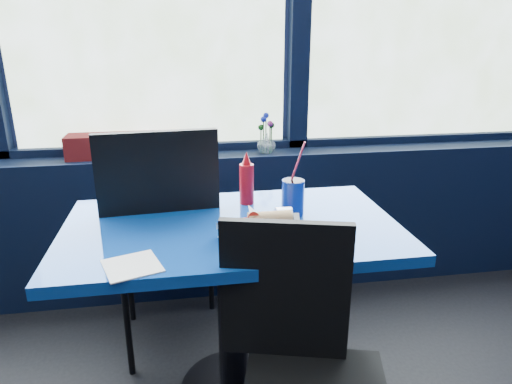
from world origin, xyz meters
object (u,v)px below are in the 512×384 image
near_table (232,269)px  food_basket (260,229)px  planter_box (127,145)px  soda_cup (293,197)px  chair_near_front (302,358)px  ketchup_bottle (247,181)px  chair_near_back (167,230)px  flower_vase (266,141)px

near_table → food_basket: 0.26m
planter_box → soda_cup: (0.68, -0.81, -0.04)m
near_table → planter_box: planter_box is taller
chair_near_front → ketchup_bottle: ketchup_bottle is taller
chair_near_front → food_basket: 0.43m
near_table → chair_near_back: chair_near_back is taller
flower_vase → ketchup_bottle: bearing=-107.7°
chair_near_back → flower_vase: chair_near_back is taller
near_table → soda_cup: bearing=14.0°
chair_near_front → chair_near_back: (-0.39, 0.77, 0.09)m
flower_vase → food_basket: 0.97m
flower_vase → food_basket: (-0.20, -0.95, -0.08)m
chair_near_front → flower_vase: 1.34m
near_table → ketchup_bottle: bearing=67.5°
planter_box → flower_vase: flower_vase is taller
chair_near_back → ketchup_bottle: size_ratio=4.93×
near_table → food_basket: size_ratio=3.94×
chair_near_back → near_table: bearing=124.2°
chair_near_front → planter_box: (-0.59, 1.33, 0.34)m
near_table → soda_cup: (0.24, 0.06, 0.25)m
chair_near_front → planter_box: 1.50m
chair_near_front → food_basket: chair_near_front is taller
chair_near_front → ketchup_bottle: (-0.06, 0.67, 0.33)m
planter_box → ketchup_bottle: ketchup_bottle is taller
food_basket → planter_box: bearing=142.4°
food_basket → soda_cup: soda_cup is taller
chair_near_front → ketchup_bottle: bearing=110.3°
chair_near_back → planter_box: chair_near_back is taller
chair_near_back → food_basket: size_ratio=3.50×
chair_near_back → food_basket: bearing=122.4°
ketchup_bottle → soda_cup: bearing=-43.7°
food_basket → ketchup_bottle: 0.34m
near_table → planter_box: (-0.44, 0.87, 0.29)m
flower_vase → soda_cup: 0.76m
chair_near_back → soda_cup: size_ratio=3.72×
planter_box → food_basket: (0.53, -1.00, -0.08)m
near_table → soda_cup: size_ratio=4.20×
near_table → flower_vase: bearing=71.0°
planter_box → soda_cup: size_ratio=2.07×
flower_vase → soda_cup: size_ratio=0.75×
chair_near_back → planter_box: bearing=-74.9°
ketchup_bottle → chair_near_front: bearing=-84.8°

